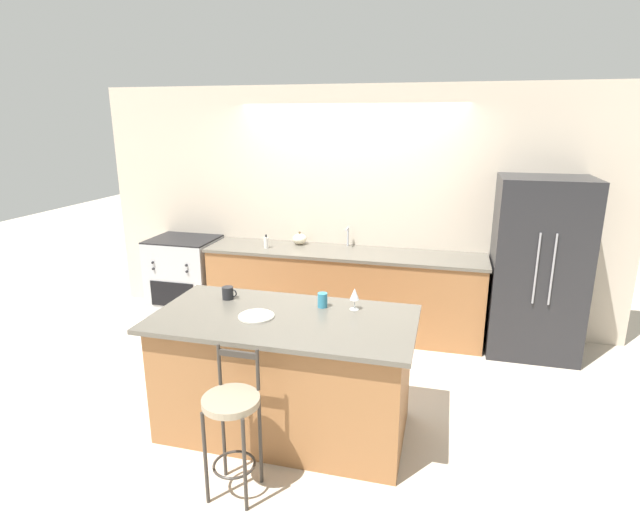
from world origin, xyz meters
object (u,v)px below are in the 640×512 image
(bar_stool_near, at_px, (232,416))
(soap_bottle, at_px, (266,242))
(refrigerator, at_px, (537,267))
(pumpkin_decoration, at_px, (300,239))
(dinner_plate, at_px, (256,316))
(wine_glass, at_px, (355,295))
(tumbler_cup, at_px, (323,300))
(oven_range, at_px, (186,276))
(coffee_mug, at_px, (228,293))

(bar_stool_near, xyz_separation_m, soap_bottle, (-0.74, 2.61, 0.44))
(refrigerator, relative_size, pumpkin_decoration, 11.25)
(dinner_plate, bearing_deg, refrigerator, 41.85)
(dinner_plate, relative_size, wine_glass, 1.55)
(tumbler_cup, bearing_deg, pumpkin_decoration, 111.88)
(oven_range, distance_m, bar_stool_near, 3.26)
(tumbler_cup, bearing_deg, wine_glass, 2.88)
(oven_range, bearing_deg, soap_bottle, -4.78)
(coffee_mug, relative_size, soap_bottle, 0.81)
(wine_glass, xyz_separation_m, soap_bottle, (-1.31, 1.60, -0.06))
(tumbler_cup, bearing_deg, refrigerator, 42.95)
(dinner_plate, xyz_separation_m, coffee_mug, (-0.36, 0.30, 0.04))
(bar_stool_near, bearing_deg, oven_range, 124.19)
(wine_glass, bearing_deg, oven_range, 144.98)
(refrigerator, relative_size, bar_stool_near, 1.86)
(dinner_plate, relative_size, pumpkin_decoration, 1.65)
(coffee_mug, xyz_separation_m, tumbler_cup, (0.78, 0.02, 0.01))
(refrigerator, xyz_separation_m, coffee_mug, (-2.58, -1.69, 0.08))
(bar_stool_near, relative_size, coffee_mug, 7.79)
(wine_glass, height_order, tumbler_cup, wine_glass)
(refrigerator, distance_m, soap_bottle, 2.86)
(oven_range, height_order, coffee_mug, coffee_mug)
(bar_stool_near, distance_m, tumbler_cup, 1.14)
(oven_range, bearing_deg, bar_stool_near, -55.81)
(bar_stool_near, xyz_separation_m, coffee_mug, (-0.46, 0.98, 0.43))
(wine_glass, distance_m, pumpkin_decoration, 2.10)
(oven_range, xyz_separation_m, wine_glass, (2.41, -1.69, 0.58))
(bar_stool_near, bearing_deg, coffee_mug, 114.91)
(wine_glass, xyz_separation_m, tumbler_cup, (-0.25, -0.01, -0.06))
(pumpkin_decoration, bearing_deg, coffee_mug, -91.04)
(refrigerator, height_order, wine_glass, refrigerator)
(wine_glass, distance_m, soap_bottle, 2.07)
(oven_range, relative_size, pumpkin_decoration, 5.94)
(wine_glass, distance_m, coffee_mug, 1.03)
(coffee_mug, bearing_deg, tumbler_cup, 1.37)
(refrigerator, relative_size, coffee_mug, 14.45)
(oven_range, height_order, pumpkin_decoration, pumpkin_decoration)
(dinner_plate, distance_m, coffee_mug, 0.47)
(wine_glass, distance_m, tumbler_cup, 0.26)
(coffee_mug, height_order, soap_bottle, soap_bottle)
(coffee_mug, distance_m, soap_bottle, 1.65)
(bar_stool_near, relative_size, dinner_plate, 3.66)
(tumbler_cup, distance_m, pumpkin_decoration, 2.01)
(coffee_mug, height_order, pumpkin_decoration, pumpkin_decoration)
(bar_stool_near, relative_size, pumpkin_decoration, 6.06)
(dinner_plate, relative_size, tumbler_cup, 2.33)
(wine_glass, relative_size, coffee_mug, 1.37)
(refrigerator, height_order, dinner_plate, refrigerator)
(refrigerator, relative_size, tumbler_cup, 15.84)
(oven_range, height_order, soap_bottle, soap_bottle)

